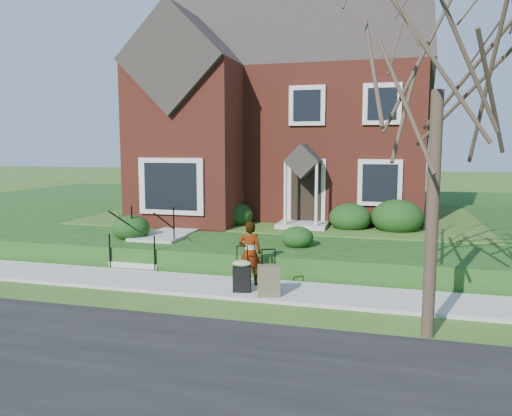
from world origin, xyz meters
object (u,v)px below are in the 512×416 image
(front_steps, at_px, (150,247))
(woman, at_px, (250,253))
(suitcase_black, at_px, (242,274))
(suitcase_olive, at_px, (269,280))
(tree_verge, at_px, (439,65))

(front_steps, distance_m, woman, 3.74)
(front_steps, height_order, suitcase_black, front_steps)
(woman, bearing_deg, suitcase_olive, 121.51)
(front_steps, height_order, woman, front_steps)
(front_steps, relative_size, suitcase_olive, 2.00)
(front_steps, bearing_deg, woman, -25.24)
(suitcase_olive, bearing_deg, suitcase_black, 148.23)
(suitcase_olive, xyz_separation_m, tree_verge, (3.14, -1.31, 4.14))
(front_steps, height_order, suitcase_olive, front_steps)
(front_steps, distance_m, suitcase_black, 4.04)
(woman, distance_m, suitcase_black, 0.72)
(front_steps, relative_size, tree_verge, 0.31)
(suitcase_black, xyz_separation_m, suitcase_olive, (0.64, -0.14, -0.06))
(suitcase_black, bearing_deg, front_steps, 136.79)
(suitcase_black, distance_m, tree_verge, 5.75)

